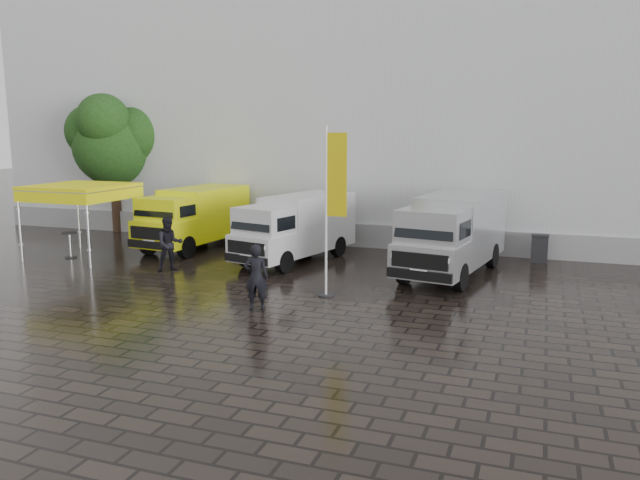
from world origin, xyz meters
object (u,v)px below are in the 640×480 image
(person_tent, at_px, (170,244))
(van_white, at_px, (295,229))
(wheelie_bin, at_px, (540,248))
(canopy_tent, at_px, (80,189))
(cocktail_table, at_px, (70,245))
(person_front, at_px, (256,277))
(van_yellow, at_px, (194,219))
(van_silver, at_px, (452,236))
(flagpole, at_px, (332,203))

(person_tent, bearing_deg, van_white, -1.75)
(van_white, bearing_deg, wheelie_bin, 33.26)
(van_white, height_order, person_tent, van_white)
(canopy_tent, relative_size, cocktail_table, 3.35)
(person_tent, bearing_deg, canopy_tent, 127.50)
(person_tent, bearing_deg, cocktail_table, 131.17)
(wheelie_bin, xyz_separation_m, person_front, (-7.32, -9.48, 0.40))
(cocktail_table, height_order, person_tent, person_tent)
(van_yellow, xyz_separation_m, van_silver, (10.88, -1.16, 0.10))
(van_yellow, height_order, flagpole, flagpole)
(flagpole, xyz_separation_m, person_tent, (-6.53, 1.34, -1.87))
(wheelie_bin, bearing_deg, flagpole, -128.32)
(van_silver, distance_m, person_tent, 9.90)
(van_white, relative_size, person_front, 3.08)
(van_silver, height_order, canopy_tent, canopy_tent)
(canopy_tent, bearing_deg, person_front, -24.10)
(van_yellow, height_order, van_silver, van_silver)
(van_white, bearing_deg, flagpole, -41.96)
(van_silver, xyz_separation_m, person_front, (-4.48, -6.16, -0.44))
(person_front, bearing_deg, person_tent, -48.82)
(canopy_tent, height_order, cocktail_table, canopy_tent)
(van_silver, bearing_deg, person_front, -116.45)
(van_silver, distance_m, canopy_tent, 14.22)
(canopy_tent, distance_m, wheelie_bin, 17.79)
(wheelie_bin, bearing_deg, canopy_tent, -163.07)
(cocktail_table, relative_size, person_front, 0.54)
(person_tent, bearing_deg, van_silver, -25.61)
(person_front, bearing_deg, van_white, -92.04)
(van_silver, height_order, person_front, van_silver)
(canopy_tent, bearing_deg, cocktail_table, -150.24)
(cocktail_table, distance_m, person_tent, 5.01)
(cocktail_table, bearing_deg, person_tent, -7.10)
(cocktail_table, relative_size, person_tent, 0.52)
(wheelie_bin, height_order, person_front, person_front)
(van_silver, xyz_separation_m, flagpole, (-2.97, -4.09, 1.47))
(van_silver, distance_m, cocktail_table, 14.64)
(wheelie_bin, height_order, person_tent, person_tent)
(flagpole, height_order, cocktail_table, flagpole)
(van_yellow, xyz_separation_m, canopy_tent, (-3.15, -3.04, 1.43))
(van_white, xyz_separation_m, canopy_tent, (-8.11, -2.15, 1.45))
(wheelie_bin, bearing_deg, cocktail_table, -162.73)
(van_silver, xyz_separation_m, canopy_tent, (-14.03, -1.89, 1.33))
(canopy_tent, xyz_separation_m, cocktail_table, (-0.43, -0.24, -2.19))
(van_yellow, relative_size, van_white, 0.96)
(van_white, distance_m, canopy_tent, 8.52)
(van_yellow, distance_m, van_white, 5.04)
(van_white, height_order, canopy_tent, canopy_tent)
(wheelie_bin, bearing_deg, person_tent, -154.04)
(flagpole, bearing_deg, person_front, -126.11)
(wheelie_bin, bearing_deg, van_yellow, -171.26)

